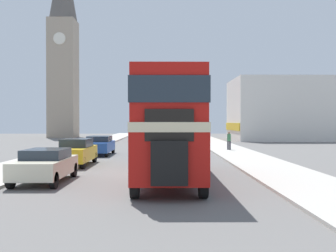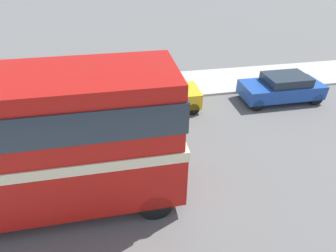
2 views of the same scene
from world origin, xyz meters
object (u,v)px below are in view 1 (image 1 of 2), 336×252
at_px(bus_distant, 168,122).
at_px(car_parked_near, 45,165).
at_px(car_parked_mid, 76,152).
at_px(pedestrian_walking, 229,139).
at_px(car_parked_far, 99,145).
at_px(double_decker_bus, 168,120).
at_px(church_tower, 63,36).

bearing_deg(bus_distant, car_parked_near, -98.74).
height_order(car_parked_near, car_parked_mid, car_parked_mid).
bearing_deg(pedestrian_walking, bus_distant, 105.37).
bearing_deg(car_parked_far, pedestrian_walking, 19.19).
bearing_deg(car_parked_near, car_parked_far, 89.86).
bearing_deg(double_decker_bus, car_parked_far, 113.39).
xyz_separation_m(car_parked_far, church_tower, (-11.22, 31.39, 15.36)).
xyz_separation_m(car_parked_near, pedestrian_walking, (10.46, 16.23, 0.27)).
distance_m(double_decker_bus, church_tower, 48.08).
xyz_separation_m(car_parked_far, pedestrian_walking, (10.43, 3.63, 0.25)).
relative_size(double_decker_bus, car_parked_near, 2.59).
bearing_deg(bus_distant, car_parked_far, -103.47).
bearing_deg(pedestrian_walking, car_parked_near, -122.79).
bearing_deg(car_parked_near, bus_distant, 81.26).
distance_m(pedestrian_walking, church_tower, 38.31).
bearing_deg(car_parked_near, car_parked_mid, 91.25).
bearing_deg(double_decker_bus, bus_distant, 89.62).
height_order(car_parked_near, car_parked_far, car_parked_far).
xyz_separation_m(double_decker_bus, car_parked_near, (-5.12, -0.83, -1.87)).
height_order(car_parked_near, church_tower, church_tower).
bearing_deg(car_parked_near, double_decker_bus, 9.23).
height_order(bus_distant, car_parked_far, bus_distant).
xyz_separation_m(double_decker_bus, car_parked_far, (-5.09, 11.77, -1.84)).
relative_size(bus_distant, church_tower, 0.35).
relative_size(car_parked_mid, church_tower, 0.13).
xyz_separation_m(bus_distant, car_parked_mid, (-5.48, -28.84, -1.67)).
relative_size(double_decker_bus, bus_distant, 0.91).
bearing_deg(car_parked_far, double_decker_bus, -66.61).
xyz_separation_m(car_parked_near, church_tower, (-11.19, 43.99, 15.39)).
distance_m(car_parked_far, pedestrian_walking, 11.04).
distance_m(car_parked_mid, pedestrian_walking, 14.74).
distance_m(car_parked_far, church_tower, 36.70).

